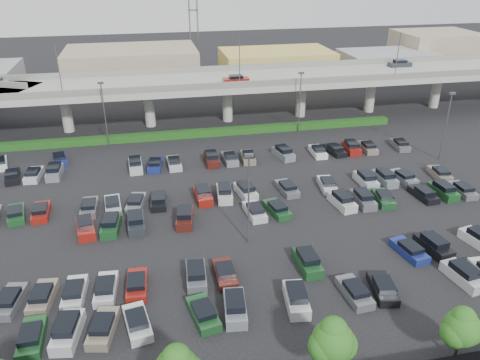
% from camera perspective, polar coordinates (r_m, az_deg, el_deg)
% --- Properties ---
extents(ground, '(280.00, 280.00, 0.00)m').
position_cam_1_polar(ground, '(57.41, -0.73, -3.25)').
color(ground, black).
extents(overpass, '(150.00, 13.00, 15.80)m').
position_cam_1_polar(overpass, '(84.38, -5.13, 11.46)').
color(overpass, '#9C9B93').
rests_on(overpass, ground).
extents(hedge, '(66.00, 1.60, 1.10)m').
position_cam_1_polar(hedge, '(79.68, -4.17, 5.77)').
color(hedge, '#183A11').
rests_on(hedge, ground).
extents(tree_row, '(65.07, 3.66, 5.94)m').
position_cam_1_polar(tree_row, '(34.92, 9.25, -19.15)').
color(tree_row, '#332316').
rests_on(tree_row, ground).
extents(parked_cars, '(63.27, 41.70, 1.67)m').
position_cam_1_polar(parked_cars, '(53.85, -0.81, -4.62)').
color(parked_cars, silver).
rests_on(parked_cars, ground).
extents(light_poles, '(66.90, 48.38, 10.30)m').
position_cam_1_polar(light_poles, '(55.90, -5.32, 2.92)').
color(light_poles, '#4D4D52').
rests_on(light_poles, ground).
extents(distant_buildings, '(138.00, 24.00, 9.00)m').
position_cam_1_polar(distant_buildings, '(115.69, -0.54, 13.92)').
color(distant_buildings, gray).
rests_on(distant_buildings, ground).
extents(comm_tower, '(2.40, 2.40, 30.00)m').
position_cam_1_polar(comm_tower, '(124.52, -5.76, 20.20)').
color(comm_tower, '#4D4D52').
rests_on(comm_tower, ground).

